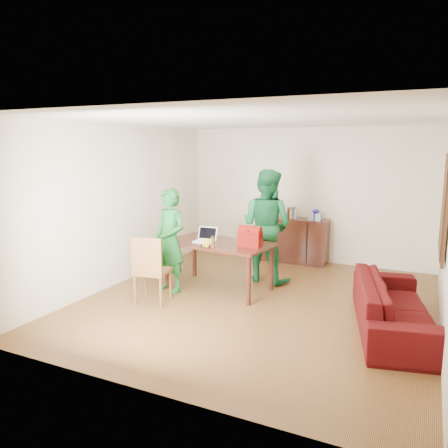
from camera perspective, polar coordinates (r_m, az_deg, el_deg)
The scene contains 10 objects.
room at distance 6.54m, azimuth 5.00°, elevation 1.05°, with size 5.20×5.70×2.90m.
table at distance 7.13m, azimuth -0.69°, elevation -3.19°, with size 1.78×1.12×0.79m.
chair at distance 6.71m, azimuth -9.33°, elevation -7.63°, with size 0.55×0.53×1.04m.
person_near at distance 7.09m, azimuth -7.07°, elevation -2.14°, with size 0.61×0.40×1.67m, color #166324.
person_far at distance 7.59m, azimuth 5.56°, elevation -0.23°, with size 0.95×0.74×1.95m, color #156131.
laptop at distance 7.12m, azimuth -2.62°, elevation -2.02°, with size 0.34×0.25×0.23m.
bananas at distance 6.75m, azimuth -2.36°, elevation -2.84°, with size 0.15×0.09×0.05m, color gold, non-canonical shape.
bottle at distance 6.71m, azimuth -1.48°, elevation -2.33°, with size 0.06×0.06×0.19m, color #5C2D15.
red_bag at distance 6.78m, azimuth 3.41°, elevation -1.91°, with size 0.35×0.20×0.26m, color maroon.
sofa at distance 6.08m, azimuth 21.36°, elevation -9.93°, with size 2.23×0.87×0.65m, color #340612.
Camera 1 is at (2.25, -5.92, 2.34)m, focal length 35.00 mm.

